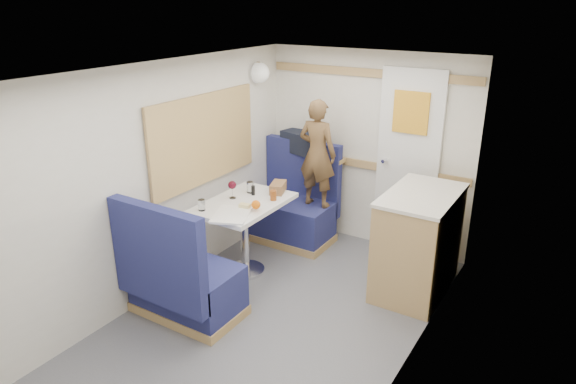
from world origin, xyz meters
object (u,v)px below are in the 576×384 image
Objects in this scene: cheese_block at (245,206)px; orange_fruit at (256,205)px; galley_counter at (418,242)px; duffel_bag at (303,143)px; dome_light at (259,73)px; person at (317,154)px; beer_glass at (273,195)px; pepper_grinder at (253,190)px; bench_far at (293,212)px; tumbler_mid at (250,187)px; bread_loaf at (278,187)px; wine_glass at (232,186)px; dinette_table at (244,217)px; bench_near at (182,284)px; tray at (232,215)px; tumbler_left at (202,205)px.

orange_fruit is at bearing 12.66° from cheese_block.
duffel_bag reaches higher than galley_counter.
dome_light is 1.01m from person.
beer_glass is 1.03× the size of pepper_grinder.
galley_counter is 10.07× the size of pepper_grinder.
dome_light is at bearing -177.88° from bench_far.
tumbler_mid is 0.48× the size of bread_loaf.
bench_far is at bearing 80.58° from wine_glass.
beer_glass is (-0.07, -0.69, -0.23)m from person.
dinette_table is at bearing -90.00° from bench_far.
bench_far is 11.50× the size of pepper_grinder.
person is at bearing 71.99° from dinette_table.
tumbler_mid reaches higher than cheese_block.
pepper_grinder is at bearing 97.87° from dinette_table.
beer_glass is (-1.26, -0.37, 0.30)m from galley_counter.
tray is (0.11, 0.55, 0.43)m from bench_near.
person is 12.05× the size of pepper_grinder.
person is (0.28, 0.87, 0.43)m from dinette_table.
tumbler_left is (-0.05, -0.37, -0.07)m from wine_glass.
cheese_block is at bearing -91.67° from bread_loaf.
bread_loaf is (0.27, 0.36, -0.08)m from wine_glass.
dinette_table is 0.31m from wine_glass.
person is 2.37× the size of duffel_bag.
person reaches higher than orange_fruit.
galley_counter is 1.73m from wine_glass.
galley_counter is at bearing 13.63° from pepper_grinder.
tumbler_mid is (0.10, 0.58, 0.00)m from tumbler_left.
duffel_bag is 4.93× the size of beer_glass.
dinette_table is 4.60× the size of dome_light.
galley_counter is 1.98× the size of duffel_bag.
beer_glass is (0.10, 0.49, 0.04)m from tray.
tray is at bearing -84.86° from bench_far.
bench_near is 0.91m from orange_fruit.
orange_fruit is at bearing -57.77° from dome_light.
galley_counter is at bearing 20.54° from dinette_table.
person is at bearing 164.89° from galley_counter.
wine_glass reaches higher than tumbler_left.
beer_glass is (0.24, -0.94, -0.24)m from duffel_bag.
dinette_table is 0.90m from bench_near.
orange_fruit is at bearing -77.42° from bench_far.
orange_fruit is at bearing -87.90° from beer_glass.
duffel_bag reaches higher than pepper_grinder.
bench_far is 1.00× the size of bench_near.
person is at bearing 60.20° from tumbler_mid.
duffel_bag reaches higher than tray.
bench_far is at bearing 96.61° from cheese_block.
tumbler_left is at bearing -113.81° from bread_loaf.
tray is 0.30m from tumbler_left.
bench_near is at bearing -88.59° from pepper_grinder.
cheese_block is 0.31m from wine_glass.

